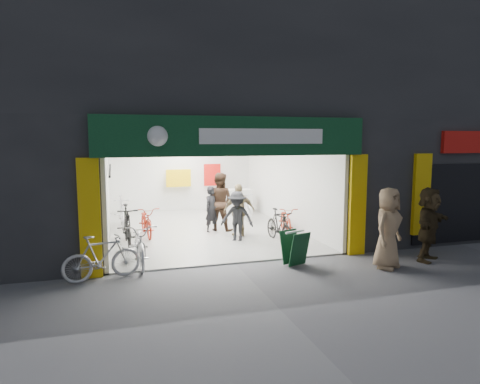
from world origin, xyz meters
name	(u,v)px	position (x,y,z in m)	size (l,w,h in m)	color
ground	(235,264)	(0.00, 0.00, 0.00)	(60.00, 60.00, 0.00)	#56565B
building	(220,100)	(0.91, 4.99, 4.31)	(17.00, 10.27, 8.00)	#232326
bike_left_front	(140,243)	(-2.19, 0.60, 0.52)	(0.69, 1.99, 1.05)	#BBBABF
bike_left_midfront	(127,226)	(-2.41, 2.51, 0.58)	(0.54, 1.93, 1.16)	black
bike_left_midback	(147,221)	(-1.80, 3.61, 0.47)	(0.62, 1.79, 0.94)	maroon
bike_left_back	(122,213)	(-2.50, 4.93, 0.55)	(0.52, 1.84, 1.10)	#B7B7BC
bike_right_front	(279,226)	(1.80, 1.69, 0.49)	(0.46, 1.62, 0.98)	black
bike_right_mid	(286,220)	(2.50, 2.84, 0.42)	(0.56, 1.61, 0.85)	#99230D
bike_right_back	(243,206)	(1.80, 5.23, 0.54)	(0.51, 1.79, 1.08)	silver
parked_bike	(102,257)	(-3.03, -0.30, 0.49)	(0.46, 1.64, 0.99)	#AAAAAF
customer_a	(212,210)	(0.24, 3.51, 0.75)	(0.55, 0.36, 1.49)	black
customer_b	(219,202)	(0.52, 3.68, 0.95)	(0.93, 0.72, 1.91)	#332117
customer_c	(237,217)	(0.66, 2.11, 0.74)	(0.96, 0.55, 1.49)	black
customer_d	(239,211)	(0.90, 2.68, 0.82)	(0.96, 0.40, 1.64)	olive
pedestrian_near	(388,228)	(3.30, -1.29, 0.94)	(0.92, 0.60, 1.89)	#987958
pedestrian_far	(429,224)	(4.62, -1.07, 0.91)	(1.69, 0.54, 1.82)	#342817
sandwich_board	(295,247)	(1.32, -0.50, 0.45)	(0.66, 0.67, 0.81)	#0E391D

